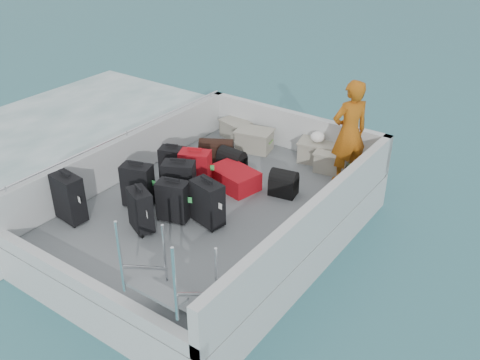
# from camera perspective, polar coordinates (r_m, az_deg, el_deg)

# --- Properties ---
(ground) EXTENTS (160.00, 160.00, 0.00)m
(ground) POSITION_cam_1_polar(r_m,az_deg,el_deg) (8.47, -2.88, -6.23)
(ground) COLOR #19505A
(ground) RESTS_ON ground
(wake_foam) EXTENTS (10.00, 10.00, 0.00)m
(wake_foam) POSITION_cam_1_polar(r_m,az_deg,el_deg) (11.68, -21.81, 2.13)
(wake_foam) COLOR white
(wake_foam) RESTS_ON ground
(ferry_hull) EXTENTS (3.60, 5.00, 0.60)m
(ferry_hull) POSITION_cam_1_polar(r_m,az_deg,el_deg) (8.30, -2.93, -4.54)
(ferry_hull) COLOR silver
(ferry_hull) RESTS_ON ground
(deck) EXTENTS (3.30, 4.70, 0.02)m
(deck) POSITION_cam_1_polar(r_m,az_deg,el_deg) (8.13, -2.98, -2.72)
(deck) COLOR slate
(deck) RESTS_ON ferry_hull
(deck_fittings) EXTENTS (3.60, 5.00, 0.90)m
(deck_fittings) POSITION_cam_1_polar(r_m,az_deg,el_deg) (7.54, -2.48, -2.11)
(deck_fittings) COLOR silver
(deck_fittings) RESTS_ON deck
(suitcase_0) EXTENTS (0.49, 0.31, 0.72)m
(suitcase_0) POSITION_cam_1_polar(r_m,az_deg,el_deg) (7.96, -17.78, -1.89)
(suitcase_0) COLOR black
(suitcase_0) RESTS_ON deck
(suitcase_1) EXTENTS (0.51, 0.39, 0.67)m
(suitcase_1) POSITION_cam_1_polar(r_m,az_deg,el_deg) (8.09, -10.84, -0.60)
(suitcase_1) COLOR black
(suitcase_1) RESTS_ON deck
(suitcase_2) EXTENTS (0.47, 0.38, 0.59)m
(suitcase_2) POSITION_cam_1_polar(r_m,az_deg,el_deg) (8.69, -7.15, 1.63)
(suitcase_2) COLOR black
(suitcase_2) RESTS_ON deck
(suitcase_3) EXTENTS (0.47, 0.38, 0.63)m
(suitcase_3) POSITION_cam_1_polar(r_m,az_deg,el_deg) (7.52, -10.56, -3.24)
(suitcase_3) COLOR black
(suitcase_3) RESTS_ON deck
(suitcase_4) EXTENTS (0.55, 0.47, 0.69)m
(suitcase_4) POSITION_cam_1_polar(r_m,az_deg,el_deg) (8.03, -6.49, -0.37)
(suitcase_4) COLOR black
(suitcase_4) RESTS_ON deck
(suitcase_5) EXTENTS (0.54, 0.44, 0.65)m
(suitcase_5) POSITION_cam_1_polar(r_m,az_deg,el_deg) (8.42, -4.77, 1.02)
(suitcase_5) COLOR #B20D13
(suitcase_5) RESTS_ON deck
(suitcase_6) EXTENTS (0.50, 0.38, 0.61)m
(suitcase_6) POSITION_cam_1_polar(r_m,az_deg,el_deg) (7.67, -7.13, -2.27)
(suitcase_6) COLOR black
(suitcase_6) RESTS_ON deck
(suitcase_7) EXTENTS (0.52, 0.37, 0.66)m
(suitcase_7) POSITION_cam_1_polar(r_m,az_deg,el_deg) (7.53, -3.48, -2.50)
(suitcase_7) COLOR black
(suitcase_7) RESTS_ON deck
(suitcase_8) EXTENTS (0.87, 0.67, 0.31)m
(suitcase_8) POSITION_cam_1_polar(r_m,az_deg,el_deg) (8.53, -0.64, 0.20)
(suitcase_8) COLOR #B20D13
(suitcase_8) RESTS_ON deck
(duffel_0) EXTENTS (0.66, 0.55, 0.32)m
(duffel_0) POSITION_cam_1_polar(r_m,az_deg,el_deg) (9.33, -2.55, 2.92)
(duffel_0) COLOR black
(duffel_0) RESTS_ON deck
(duffel_1) EXTENTS (0.46, 0.32, 0.32)m
(duffel_1) POSITION_cam_1_polar(r_m,az_deg,el_deg) (8.98, -0.87, 1.86)
(duffel_1) COLOR black
(duffel_1) RESTS_ON deck
(duffel_2) EXTENTS (0.46, 0.37, 0.32)m
(duffel_2) POSITION_cam_1_polar(r_m,az_deg,el_deg) (8.34, 4.67, -0.54)
(duffel_2) COLOR black
(duffel_2) RESTS_ON deck
(crate_0) EXTENTS (0.60, 0.48, 0.31)m
(crate_0) POSITION_cam_1_polar(r_m,az_deg,el_deg) (10.23, -0.52, 5.38)
(crate_0) COLOR #9E9C8A
(crate_0) RESTS_ON deck
(crate_1) EXTENTS (0.68, 0.54, 0.36)m
(crate_1) POSITION_cam_1_polar(r_m,az_deg,el_deg) (9.72, 1.54, 4.20)
(crate_1) COLOR #9E9C8A
(crate_1) RESTS_ON deck
(crate_2) EXTENTS (0.65, 0.52, 0.35)m
(crate_2) POSITION_cam_1_polar(r_m,az_deg,el_deg) (9.40, 8.14, 2.94)
(crate_2) COLOR #9E9C8A
(crate_2) RESTS_ON deck
(crate_3) EXTENTS (0.60, 0.46, 0.33)m
(crate_3) POSITION_cam_1_polar(r_m,az_deg,el_deg) (9.12, 9.80, 1.85)
(crate_3) COLOR #9E9C8A
(crate_3) RESTS_ON deck
(yellow_bag) EXTENTS (0.28, 0.26, 0.22)m
(yellow_bag) POSITION_cam_1_polar(r_m,az_deg,el_deg) (9.20, 11.54, 1.56)
(yellow_bag) COLOR gold
(yellow_bag) RESTS_ON deck
(white_bag) EXTENTS (0.24, 0.24, 0.18)m
(white_bag) POSITION_cam_1_polar(r_m,az_deg,el_deg) (9.29, 8.26, 4.41)
(white_bag) COLOR white
(white_bag) RESTS_ON crate_2
(passenger) EXTENTS (0.69, 0.75, 1.71)m
(passenger) POSITION_cam_1_polar(r_m,az_deg,el_deg) (8.56, 11.58, 4.98)
(passenger) COLOR orange
(passenger) RESTS_ON deck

